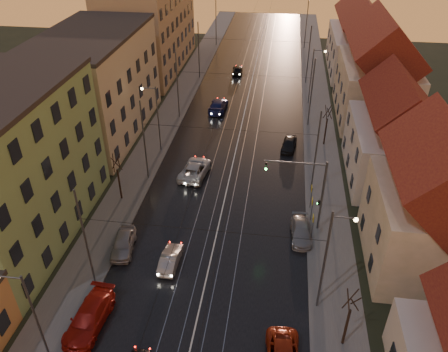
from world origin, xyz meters
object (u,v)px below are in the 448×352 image
at_px(parked_left_3, 123,243).
at_px(street_lamp_3, 314,71).
at_px(street_lamp_1, 331,250).
at_px(street_lamp_2, 155,113).
at_px(parked_left_2, 89,317).
at_px(driving_car_2, 195,169).
at_px(parked_right_1, 301,232).
at_px(traffic_light_mast, 312,187).
at_px(parked_right_2, 289,144).
at_px(driving_car_1, 170,259).
at_px(driving_car_3, 218,105).
at_px(driving_car_4, 237,70).
at_px(street_lamp_0, 29,313).

bearing_deg(parked_left_3, street_lamp_3, 55.60).
relative_size(street_lamp_1, street_lamp_3, 1.00).
bearing_deg(parked_left_3, street_lamp_2, 87.54).
height_order(street_lamp_3, parked_left_2, street_lamp_3).
height_order(street_lamp_1, street_lamp_2, same).
relative_size(street_lamp_2, driving_car_2, 1.47).
height_order(parked_left_2, parked_left_3, parked_left_2).
bearing_deg(street_lamp_2, driving_car_2, -41.15).
distance_m(parked_left_2, parked_left_3, 7.82).
bearing_deg(street_lamp_2, parked_right_1, -38.78).
xyz_separation_m(traffic_light_mast, parked_right_2, (-1.79, 14.43, -3.94)).
xyz_separation_m(street_lamp_3, traffic_light_mast, (-1.11, -28.00, -0.29)).
bearing_deg(parked_right_2, parked_left_3, -117.70).
height_order(driving_car_1, driving_car_3, driving_car_3).
relative_size(driving_car_1, driving_car_3, 0.72).
bearing_deg(traffic_light_mast, parked_left_2, -140.28).
height_order(street_lamp_3, parked_right_2, street_lamp_3).
xyz_separation_m(street_lamp_1, driving_car_1, (-12.29, 1.80, -4.25)).
xyz_separation_m(street_lamp_1, parked_left_3, (-16.69, 3.01, -4.16)).
height_order(driving_car_2, driving_car_4, driving_car_2).
bearing_deg(parked_right_1, driving_car_3, 110.66).
xyz_separation_m(street_lamp_0, traffic_light_mast, (17.10, 16.00, -0.29)).
relative_size(driving_car_4, parked_right_1, 0.95).
bearing_deg(parked_right_2, driving_car_4, 117.69).
relative_size(street_lamp_3, driving_car_4, 1.96).
relative_size(street_lamp_3, parked_right_2, 2.06).
bearing_deg(driving_car_4, street_lamp_2, 73.06).
height_order(street_lamp_3, driving_car_1, street_lamp_3).
height_order(street_lamp_1, parked_right_1, street_lamp_1).
xyz_separation_m(driving_car_3, parked_right_1, (11.17, -25.30, -0.15)).
relative_size(parked_left_3, parked_right_1, 1.00).
xyz_separation_m(street_lamp_2, parked_left_3, (1.52, -16.99, -4.16)).
bearing_deg(driving_car_2, parked_left_3, 80.30).
distance_m(driving_car_1, parked_right_1, 11.71).
xyz_separation_m(street_lamp_3, parked_left_2, (-16.53, -40.81, -4.11)).
bearing_deg(driving_car_4, street_lamp_1, 100.73).
height_order(street_lamp_3, parked_left_3, street_lamp_3).
xyz_separation_m(street_lamp_1, parked_right_2, (-2.90, 22.42, -4.22)).
height_order(traffic_light_mast, parked_left_3, traffic_light_mast).
xyz_separation_m(driving_car_4, parked_left_2, (-4.76, -51.56, 0.08)).
bearing_deg(street_lamp_2, driving_car_3, 65.80).
xyz_separation_m(street_lamp_0, parked_right_1, (16.56, 14.69, -4.26)).
bearing_deg(street_lamp_0, parked_left_2, 62.20).
bearing_deg(driving_car_2, parked_left_2, 87.27).
bearing_deg(driving_car_3, parked_right_2, 138.34).
bearing_deg(driving_car_4, driving_car_1, 85.93).
height_order(street_lamp_1, parked_right_2, street_lamp_1).
bearing_deg(parked_left_3, driving_car_1, -22.87).
bearing_deg(driving_car_3, parked_left_2, 86.58).
height_order(driving_car_3, driving_car_4, driving_car_3).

